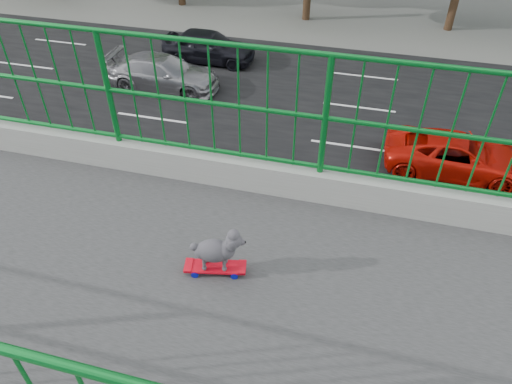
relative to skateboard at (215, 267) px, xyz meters
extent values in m
cube|color=black|center=(-12.73, 0.63, -7.04)|extent=(18.00, 90.00, 0.02)
cube|color=#2D2D2F|center=(0.27, 0.63, -0.30)|extent=(3.00, 24.00, 0.50)
cube|color=gray|center=(-1.13, 0.63, 0.10)|extent=(0.20, 24.00, 0.30)
cylinder|color=#0B6A24|center=(-1.13, 0.63, 1.35)|extent=(0.04, 24.00, 0.04)
cylinder|color=#0B6A24|center=(-1.13, 0.63, 0.80)|extent=(0.04, 24.00, 0.04)
cylinder|color=#0B6A24|center=(-1.13, 0.63, 0.80)|extent=(0.06, 0.06, 1.10)
cylinder|color=black|center=(-25.93, 4.63, -5.61)|extent=(0.44, 0.44, 2.87)
cube|color=red|center=(0.00, 0.00, 0.01)|extent=(0.24, 0.50, 0.02)
cube|color=#99999E|center=(0.03, -0.15, -0.01)|extent=(0.09, 0.05, 0.02)
cylinder|color=#070DA6|center=(-0.03, -0.16, -0.02)|extent=(0.04, 0.06, 0.06)
sphere|color=yellow|center=(-0.03, -0.16, -0.02)|extent=(0.02, 0.02, 0.02)
cylinder|color=#070DA6|center=(0.09, -0.14, -0.02)|extent=(0.04, 0.06, 0.06)
sphere|color=yellow|center=(0.09, -0.14, -0.02)|extent=(0.02, 0.02, 0.02)
cube|color=#99999E|center=(-0.03, 0.15, -0.01)|extent=(0.09, 0.05, 0.02)
cylinder|color=#070DA6|center=(-0.09, 0.14, -0.02)|extent=(0.04, 0.06, 0.06)
sphere|color=yellow|center=(-0.09, 0.14, -0.02)|extent=(0.02, 0.02, 0.02)
cylinder|color=#070DA6|center=(0.03, 0.16, -0.02)|extent=(0.04, 0.06, 0.06)
sphere|color=yellow|center=(0.03, 0.16, -0.02)|extent=(0.02, 0.02, 0.02)
ellipsoid|color=#312E34|center=(0.00, 0.00, 0.19)|extent=(0.23, 0.31, 0.19)
sphere|color=#312E34|center=(-0.03, 0.15, 0.31)|extent=(0.12, 0.12, 0.12)
sphere|color=black|center=(-0.05, 0.23, 0.29)|extent=(0.02, 0.02, 0.02)
sphere|color=#312E34|center=(0.03, -0.15, 0.23)|extent=(0.06, 0.06, 0.06)
cylinder|color=#312E34|center=(-0.06, 0.07, 0.07)|extent=(0.03, 0.03, 0.12)
cylinder|color=#312E34|center=(0.02, 0.08, 0.07)|extent=(0.03, 0.03, 0.12)
cylinder|color=#312E34|center=(-0.02, -0.08, 0.07)|extent=(0.03, 0.03, 0.12)
cylinder|color=#312E34|center=(0.06, -0.07, 0.07)|extent=(0.03, 0.03, 0.12)
imported|color=silver|center=(-5.73, 0.40, -6.27)|extent=(1.85, 4.59, 1.56)
imported|color=#BF1107|center=(-12.13, 4.17, -6.38)|extent=(2.21, 4.79, 1.33)
imported|color=gray|center=(-15.33, -7.91, -6.33)|extent=(2.02, 4.97, 1.44)
imported|color=black|center=(-18.53, -6.93, -6.28)|extent=(1.81, 4.49, 1.53)
imported|color=black|center=(-5.73, -1.64, -6.25)|extent=(1.69, 4.84, 1.60)
imported|color=gray|center=(-8.93, -1.78, -6.38)|extent=(2.20, 4.78, 1.33)
camera|label=1|loc=(2.35, 0.95, 2.84)|focal=33.34mm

